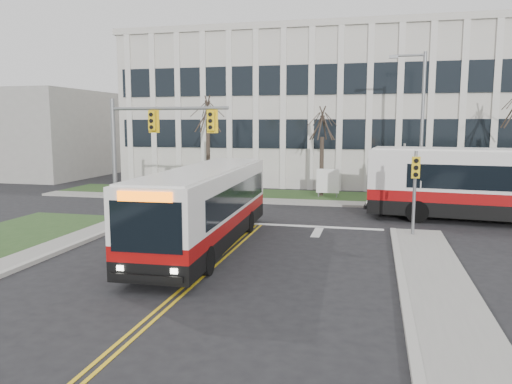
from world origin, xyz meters
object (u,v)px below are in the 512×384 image
object	(u,v)px
directory_sign	(328,181)
bus_main	(206,209)
bus_cross	(510,187)
streetlight	(419,120)

from	to	relation	value
directory_sign	bus_main	world-z (taller)	bus_main
bus_main	directory_sign	bearing A→B (deg)	73.58
directory_sign	bus_cross	distance (m)	11.46
directory_sign	streetlight	bearing A→B (deg)	-13.23
streetlight	bus_cross	distance (m)	7.22
directory_sign	bus_main	size ratio (longest dim) A/B	0.17
directory_sign	bus_main	distance (m)	14.71
streetlight	bus_main	bearing A→B (deg)	-125.23
streetlight	bus_cross	size ratio (longest dim) A/B	0.67
bus_cross	directory_sign	bearing A→B (deg)	-116.75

